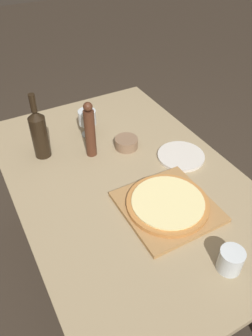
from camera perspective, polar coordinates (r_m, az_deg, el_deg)
name	(u,v)px	position (r m, az deg, el deg)	size (l,w,h in m)	color
ground_plane	(126,271)	(1.99, -0.03, -17.42)	(12.00, 12.00, 0.00)	#382D23
dining_table	(126,192)	(1.48, -0.03, -4.17)	(0.93, 1.43, 0.73)	#9E8966
cutting_board	(167,207)	(1.29, 7.20, -6.69)	(0.34, 0.35, 0.02)	#A87A47
pizza	(168,203)	(1.28, 7.27, -6.07)	(0.32, 0.32, 0.02)	#BC7A3D
wine_bottle	(39,133)	(1.52, -14.90, 5.94)	(0.07, 0.07, 0.32)	black
pepper_mill	(90,131)	(1.48, -6.31, 6.48)	(0.05, 0.05, 0.27)	#4C2819
wine_glass	(87,118)	(1.63, -6.76, 8.62)	(0.09, 0.09, 0.14)	silver
small_bowl	(126,143)	(1.57, 0.07, 4.39)	(0.11, 0.11, 0.05)	#84664C
drinking_tumbler	(231,260)	(1.15, 17.74, -15.04)	(0.08, 0.08, 0.08)	silver
dinner_plate	(181,156)	(1.54, 9.63, 1.99)	(0.22, 0.22, 0.01)	silver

